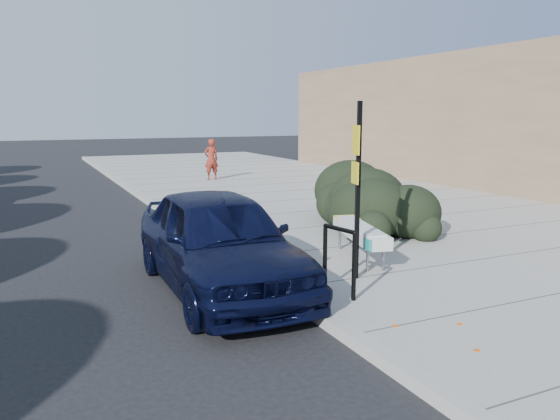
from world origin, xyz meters
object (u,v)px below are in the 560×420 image
(bike_rack, at_px, (339,254))
(sedan_navy, at_px, (219,240))
(bench, at_px, (360,232))
(pedestrian, at_px, (211,159))
(sign_post, at_px, (357,181))

(bike_rack, distance_m, sedan_navy, 2.01)
(bench, height_order, bike_rack, bike_rack)
(bike_rack, bearing_deg, pedestrian, 68.60)
(sign_post, xyz_separation_m, pedestrian, (2.27, 14.47, -0.78))
(sedan_navy, bearing_deg, pedestrian, 73.26)
(bench, xyz_separation_m, sedan_navy, (-2.83, -0.15, 0.16))
(bike_rack, height_order, pedestrian, pedestrian)
(bike_rack, relative_size, sign_post, 0.36)
(bench, relative_size, bike_rack, 2.10)
(bench, xyz_separation_m, bike_rack, (-1.43, -1.59, 0.11))
(sedan_navy, height_order, pedestrian, pedestrian)
(sedan_navy, bearing_deg, sign_post, -21.16)
(bench, distance_m, sedan_navy, 2.84)
(pedestrian, bearing_deg, bike_rack, 76.60)
(sign_post, height_order, pedestrian, sign_post)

